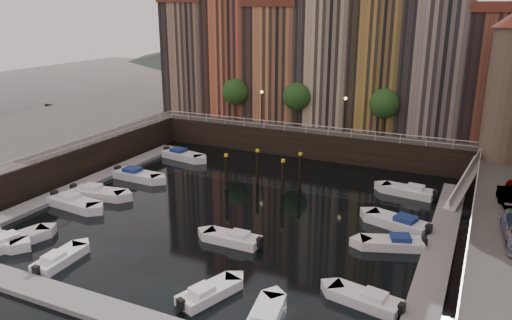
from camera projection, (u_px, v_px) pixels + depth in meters
The scene contains 25 objects.
ground at pixel (241, 208), 42.78m from camera, with size 200.00×200.00×0.00m, color black.
quay_far at pixel (332, 127), 64.79m from camera, with size 80.00×20.00×3.00m, color black.
dock_left at pixel (88, 182), 48.47m from camera, with size 2.00×28.00×0.35m, color gray.
dock_right at pixel (439, 248), 35.25m from camera, with size 2.00×28.00×0.35m, color gray.
dock_near at pixel (105, 310), 28.04m from camera, with size 30.00×2.00×0.35m, color gray.
mountains at pixel (431, 40), 134.77m from camera, with size 145.00×100.00×18.00m.
far_terrace at pixel (356, 56), 58.49m from camera, with size 48.70×10.30×17.50m.
promenade_trees at pixel (302, 97), 57.10m from camera, with size 21.20×3.20×5.20m.
street_lamps at pixel (302, 105), 56.30m from camera, with size 10.36×0.36×4.18m.
railings at pixel (265, 151), 45.88m from camera, with size 36.08×34.04×0.52m.
gangway at pixel (466, 180), 43.87m from camera, with size 2.78×8.32×3.73m.
mooring_pilings at pixel (267, 172), 46.71m from camera, with size 6.46×3.68×3.78m.
boat_left_1 at pixel (74, 203), 42.79m from camera, with size 5.30×2.35×1.20m.
boat_left_2 at pixel (97, 193), 45.03m from camera, with size 5.36×2.69×1.20m.
boat_left_3 at pixel (137, 175), 49.72m from camera, with size 5.31×2.09×1.21m.
boat_left_4 at pixel (182, 155), 56.44m from camera, with size 5.38×2.67×1.21m.
boat_right_1 at pixel (366, 299), 28.79m from camera, with size 4.55×2.38×1.02m.
boat_right_2 at pixel (393, 243), 35.61m from camera, with size 4.69×3.04×1.06m.
boat_right_3 at pixel (399, 223), 38.83m from camera, with size 5.28×3.25×1.18m.
boat_right_4 at pixel (409, 191), 45.52m from camera, with size 5.02×2.40×1.13m.
boat_near_0 at pixel (15, 240), 35.98m from camera, with size 2.91×4.87×1.09m.
boat_near_1 at pixel (59, 259), 33.43m from camera, with size 1.74×4.28×0.97m.
boat_near_2 at pixel (208, 293), 29.48m from camera, with size 2.80×4.38×0.99m.
boat_near_3 at pixel (265, 317), 27.23m from camera, with size 2.14×4.30×0.96m.
boat_extra_782 at pixel (234, 239), 36.31m from camera, with size 4.49×1.65×1.03m.
Camera 1 is at (18.08, -35.32, 16.55)m, focal length 35.00 mm.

